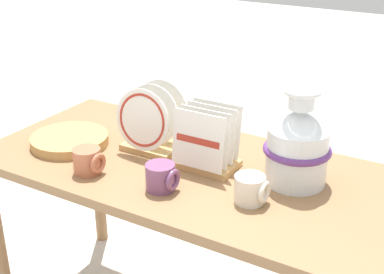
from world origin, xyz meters
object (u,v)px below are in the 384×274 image
object	(u,v)px
ceramic_vase	(298,144)
mug_plum_glaze	(162,177)
mug_terracotta_glaze	(88,161)
dish_rack_square_plates	(207,146)
dish_rack_round_plates	(151,126)
mug_cream_glaze	(251,189)
wicker_charger_stack	(70,140)

from	to	relation	value
ceramic_vase	mug_plum_glaze	xyz separation A→B (m)	(-0.35, -0.26, -0.09)
mug_plum_glaze	mug_terracotta_glaze	world-z (taller)	same
ceramic_vase	dish_rack_square_plates	bearing A→B (deg)	-170.78
dish_rack_square_plates	mug_plum_glaze	world-z (taller)	dish_rack_square_plates
dish_rack_round_plates	mug_plum_glaze	xyz separation A→B (m)	(0.19, -0.22, -0.05)
mug_cream_glaze	mug_terracotta_glaze	size ratio (longest dim) A/B	1.00
ceramic_vase	wicker_charger_stack	world-z (taller)	ceramic_vase
dish_rack_square_plates	mug_plum_glaze	bearing A→B (deg)	-102.17
ceramic_vase	mug_cream_glaze	distance (m)	0.22
dish_rack_round_plates	mug_cream_glaze	distance (m)	0.50
dish_rack_square_plates	mug_cream_glaze	size ratio (longest dim) A/B	2.08
dish_rack_round_plates	mug_terracotta_glaze	bearing A→B (deg)	-107.99
mug_plum_glaze	mug_terracotta_glaze	size ratio (longest dim) A/B	1.00
mug_plum_glaze	ceramic_vase	bearing A→B (deg)	36.93
ceramic_vase	mug_plum_glaze	size ratio (longest dim) A/B	3.13
mug_plum_glaze	mug_cream_glaze	distance (m)	0.29
dish_rack_round_plates	ceramic_vase	bearing A→B (deg)	3.95
dish_rack_square_plates	mug_cream_glaze	xyz separation A→B (m)	(0.23, -0.14, -0.03)
mug_plum_glaze	mug_cream_glaze	size ratio (longest dim) A/B	1.00
mug_cream_glaze	mug_terracotta_glaze	bearing A→B (deg)	-169.60
ceramic_vase	dish_rack_round_plates	bearing A→B (deg)	-176.05
ceramic_vase	mug_cream_glaze	world-z (taller)	ceramic_vase
wicker_charger_stack	mug_plum_glaze	xyz separation A→B (m)	(0.49, -0.11, 0.03)
dish_rack_round_plates	dish_rack_square_plates	world-z (taller)	dish_rack_round_plates
ceramic_vase	dish_rack_square_plates	size ratio (longest dim) A/B	1.50
dish_rack_square_plates	wicker_charger_stack	xyz separation A→B (m)	(-0.53, -0.10, -0.06)
mug_cream_glaze	mug_terracotta_glaze	distance (m)	0.56
dish_rack_square_plates	mug_terracotta_glaze	distance (m)	0.40
mug_plum_glaze	dish_rack_round_plates	bearing A→B (deg)	130.92
ceramic_vase	mug_plum_glaze	distance (m)	0.45
ceramic_vase	dish_rack_round_plates	distance (m)	0.54
dish_rack_round_plates	mug_plum_glaze	distance (m)	0.30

